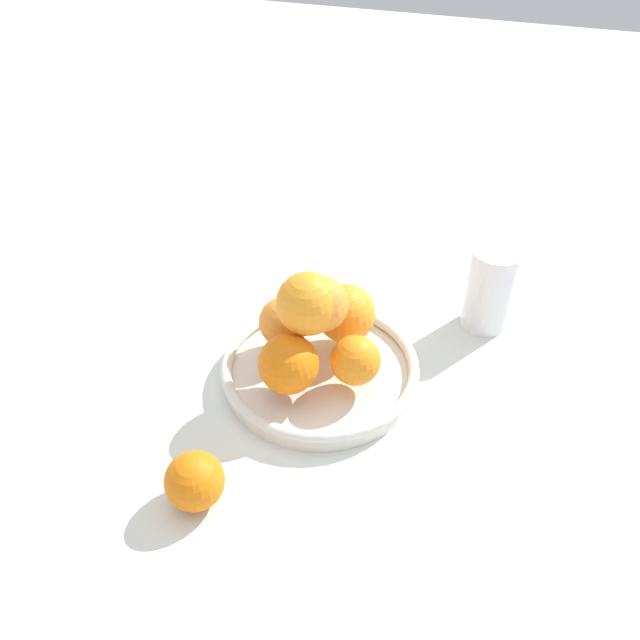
% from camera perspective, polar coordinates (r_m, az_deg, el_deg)
% --- Properties ---
extents(ground_plane, '(4.00, 4.00, 0.00)m').
position_cam_1_polar(ground_plane, '(0.85, 0.00, -5.29)').
color(ground_plane, silver).
extents(fruit_bowl, '(0.27, 0.27, 0.03)m').
position_cam_1_polar(fruit_bowl, '(0.84, 0.00, -4.51)').
color(fruit_bowl, silver).
rests_on(fruit_bowl, ground_plane).
extents(orange_pile, '(0.18, 0.19, 0.14)m').
position_cam_1_polar(orange_pile, '(0.79, -0.24, -0.48)').
color(orange_pile, orange).
rests_on(orange_pile, fruit_bowl).
extents(stray_orange, '(0.07, 0.07, 0.07)m').
position_cam_1_polar(stray_orange, '(0.71, -11.39, -14.23)').
color(stray_orange, orange).
rests_on(stray_orange, ground_plane).
extents(drinking_glass, '(0.07, 0.07, 0.13)m').
position_cam_1_polar(drinking_glass, '(0.93, 15.25, 2.74)').
color(drinking_glass, white).
rests_on(drinking_glass, ground_plane).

